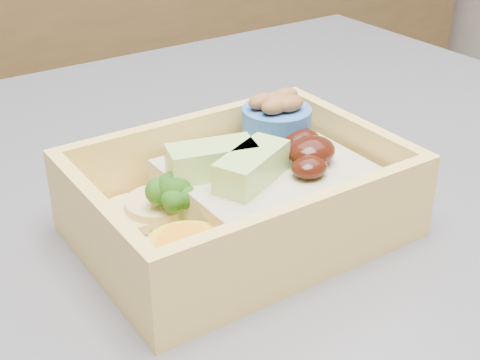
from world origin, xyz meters
TOP-DOWN VIEW (x-y plane):
  - bento_box at (0.22, -0.05)m, footprint 0.20×0.14m

SIDE VIEW (x-z plane):
  - bento_box at x=0.22m, z-range 0.91..0.98m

